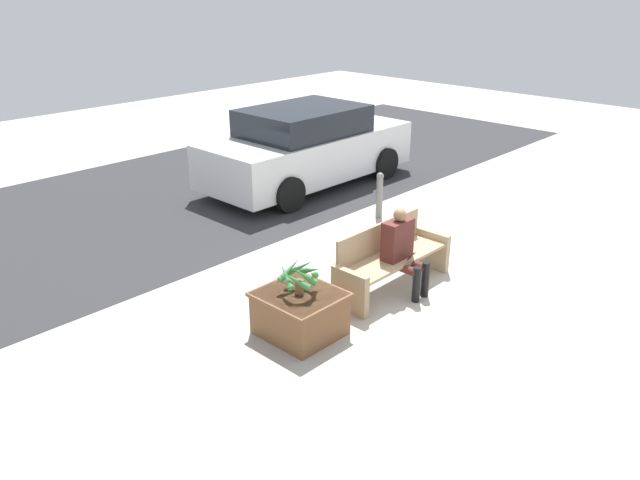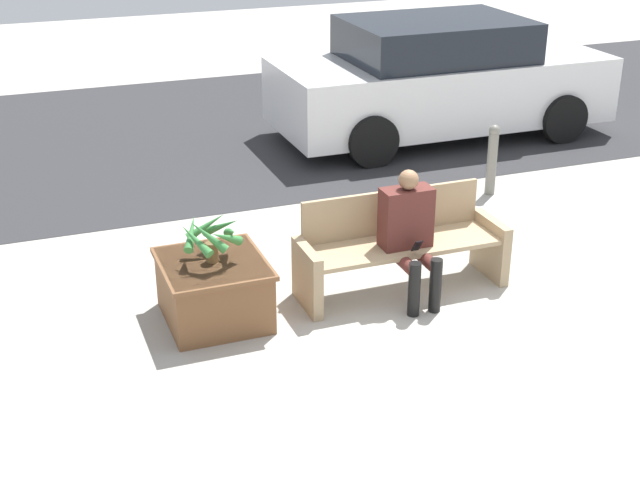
{
  "view_description": "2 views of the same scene",
  "coord_description": "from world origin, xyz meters",
  "px_view_note": "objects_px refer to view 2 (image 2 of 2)",
  "views": [
    {
      "loc": [
        -6.41,
        -4.12,
        3.88
      ],
      "look_at": [
        -1.23,
        0.8,
        0.86
      ],
      "focal_mm": 35.0,
      "sensor_mm": 36.0,
      "label": 1
    },
    {
      "loc": [
        -3.46,
        -6.02,
        3.65
      ],
      "look_at": [
        -1.04,
        0.42,
        0.58
      ],
      "focal_mm": 50.0,
      "sensor_mm": 36.0,
      "label": 2
    }
  ],
  "objects_px": {
    "person_seated": "(410,230)",
    "planter_box": "(214,288)",
    "bench": "(400,245)",
    "parked_car": "(439,79)",
    "bollard_post": "(492,158)",
    "potted_plant": "(211,235)"
  },
  "relations": [
    {
      "from": "potted_plant",
      "to": "parked_car",
      "type": "relative_size",
      "value": 0.12
    },
    {
      "from": "planter_box",
      "to": "parked_car",
      "type": "bearing_deg",
      "value": 43.84
    },
    {
      "from": "parked_car",
      "to": "bollard_post",
      "type": "bearing_deg",
      "value": -102.13
    },
    {
      "from": "planter_box",
      "to": "parked_car",
      "type": "height_order",
      "value": "parked_car"
    },
    {
      "from": "bench",
      "to": "person_seated",
      "type": "bearing_deg",
      "value": -90.69
    },
    {
      "from": "planter_box",
      "to": "potted_plant",
      "type": "xyz_separation_m",
      "value": [
        0.0,
        -0.0,
        0.48
      ]
    },
    {
      "from": "potted_plant",
      "to": "parked_car",
      "type": "distance_m",
      "value": 5.73
    },
    {
      "from": "person_seated",
      "to": "planter_box",
      "type": "relative_size",
      "value": 1.26
    },
    {
      "from": "planter_box",
      "to": "bollard_post",
      "type": "relative_size",
      "value": 1.13
    },
    {
      "from": "bench",
      "to": "bollard_post",
      "type": "height_order",
      "value": "bench"
    },
    {
      "from": "parked_car",
      "to": "person_seated",
      "type": "bearing_deg",
      "value": -120.45
    },
    {
      "from": "planter_box",
      "to": "parked_car",
      "type": "distance_m",
      "value": 5.75
    },
    {
      "from": "person_seated",
      "to": "bollard_post",
      "type": "bearing_deg",
      "value": 44.5
    },
    {
      "from": "person_seated",
      "to": "bollard_post",
      "type": "xyz_separation_m",
      "value": [
        1.97,
        1.94,
        -0.21
      ]
    },
    {
      "from": "person_seated",
      "to": "planter_box",
      "type": "height_order",
      "value": "person_seated"
    },
    {
      "from": "bollard_post",
      "to": "person_seated",
      "type": "bearing_deg",
      "value": -135.5
    },
    {
      "from": "person_seated",
      "to": "potted_plant",
      "type": "height_order",
      "value": "person_seated"
    },
    {
      "from": "planter_box",
      "to": "bench",
      "type": "bearing_deg",
      "value": -0.56
    },
    {
      "from": "potted_plant",
      "to": "bollard_post",
      "type": "distance_m",
      "value": 4.06
    },
    {
      "from": "parked_car",
      "to": "bollard_post",
      "type": "relative_size",
      "value": 5.47
    },
    {
      "from": "bench",
      "to": "planter_box",
      "type": "relative_size",
      "value": 2.04
    },
    {
      "from": "person_seated",
      "to": "potted_plant",
      "type": "distance_m",
      "value": 1.7
    }
  ]
}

